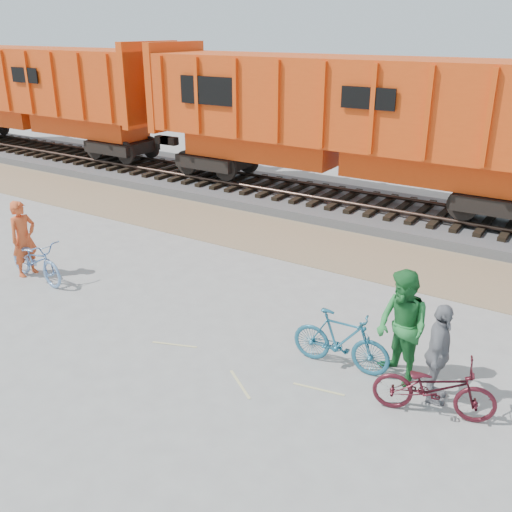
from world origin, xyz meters
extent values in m
plane|color=#9E9E99|center=(0.00, 0.00, 0.00)|extent=(120.00, 120.00, 0.00)
cube|color=#9D8261|center=(0.00, 5.50, 0.01)|extent=(120.00, 3.00, 0.02)
cube|color=slate|center=(0.00, 9.00, 0.15)|extent=(120.00, 4.00, 0.30)
cube|color=black|center=(-6.50, 9.00, 0.36)|extent=(0.22, 2.60, 0.12)
cube|color=black|center=(0.00, 9.00, 0.36)|extent=(0.22, 2.60, 0.12)
cylinder|color=#382821|center=(0.00, 8.28, 0.48)|extent=(120.00, 0.12, 0.12)
cylinder|color=#382821|center=(0.00, 9.72, 0.48)|extent=(120.00, 0.12, 0.12)
cube|color=black|center=(-17.13, 9.00, 0.94)|extent=(11.20, 2.20, 0.80)
cube|color=#D5430F|center=(-17.13, 9.00, 1.79)|extent=(11.76, 1.65, 0.90)
cube|color=#D5430F|center=(-17.13, 9.00, 3.54)|extent=(14.00, 3.00, 2.60)
cube|color=#D8410D|center=(-10.28, 9.00, 3.64)|extent=(0.30, 3.06, 3.10)
cube|color=black|center=(-2.13, 9.00, 0.94)|extent=(11.20, 2.20, 0.80)
cube|color=#D5430F|center=(-2.13, 9.00, 1.79)|extent=(11.76, 1.65, 0.90)
cube|color=#D5430F|center=(-2.13, 9.00, 3.54)|extent=(14.00, 3.00, 2.60)
cube|color=#D8410D|center=(-8.98, 9.00, 3.64)|extent=(0.30, 3.06, 3.10)
cube|color=black|center=(-6.33, 7.42, 3.74)|extent=(2.20, 0.04, 0.90)
imported|color=#7199CD|center=(-5.73, -0.25, 0.52)|extent=(2.05, 0.90, 1.04)
imported|color=#21637E|center=(1.99, 0.23, 0.54)|extent=(1.84, 0.63, 1.09)
imported|color=#49131C|center=(3.79, -0.22, 0.49)|extent=(1.98, 1.15, 0.98)
imported|color=#D55026|center=(-6.23, -0.15, 0.94)|extent=(0.46, 0.69, 1.88)
imported|color=#257936|center=(2.99, 0.43, 1.01)|extent=(1.24, 1.18, 2.02)
imported|color=gray|center=(3.69, 0.18, 0.86)|extent=(0.57, 1.06, 1.72)
camera|label=1|loc=(5.48, -7.96, 5.69)|focal=40.00mm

